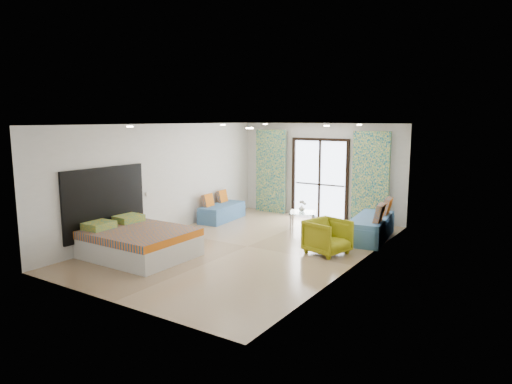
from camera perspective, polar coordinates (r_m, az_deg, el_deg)
The scene contains 24 objects.
floor at distance 10.26m, azimuth -1.08°, elevation -6.81°, with size 5.00×7.50×0.01m, color #967959, non-canonical shape.
ceiling at distance 9.87m, azimuth -1.13°, elevation 8.45°, with size 5.00×7.50×0.01m, color silver, non-canonical shape.
wall_back at distance 13.23m, azimuth 8.03°, elevation 2.67°, with size 5.00×0.01×2.70m, color silver, non-canonical shape.
wall_front at distance 7.23m, azimuth -17.99°, elevation -3.03°, with size 5.00×0.01×2.70m, color silver, non-canonical shape.
wall_left at distance 11.55m, azimuth -11.44°, elevation 1.65°, with size 0.01×7.50×2.70m, color silver, non-canonical shape.
wall_right at distance 8.84m, azimuth 12.45°, elevation -0.64°, with size 0.01×7.50×2.70m, color silver, non-canonical shape.
balcony_door at distance 13.21m, azimuth 7.97°, elevation 2.26°, with size 1.76×0.08×2.28m.
balcony_rail at distance 13.26m, azimuth 7.96°, elevation 0.95°, with size 1.52×0.03×0.04m, color #595451.
curtain_left at distance 13.80m, azimuth 1.86°, elevation 2.60°, with size 1.00×0.10×2.50m, color beige.
curtain_right at distance 12.50m, azimuth 14.13°, elevation 1.65°, with size 1.00×0.10×2.50m, color beige.
downlight_a at distance 9.28m, azimuth -15.48°, elevation 7.89°, with size 0.12×0.12×0.02m, color #FFE0B2.
downlight_b at distance 7.43m, azimuth -0.81°, elevation 7.99°, with size 0.12×0.12×0.02m, color #FFE0B2.
downlight_c at distance 11.50m, azimuth -4.15°, elevation 8.37°, with size 0.12×0.12×0.02m, color #FFE0B2.
downlight_d at distance 10.06m, azimuth 8.82°, elevation 8.18°, with size 0.12×0.12×0.02m, color #FFE0B2.
downlight_e at distance 13.15m, azimuth 1.16°, elevation 8.49°, with size 0.12×0.12×0.02m, color #FFE0B2.
downlight_f at distance 11.92m, azimuth 12.80°, elevation 8.20°, with size 0.12×0.12×0.02m, color #FFE0B2.
headboard at distance 10.35m, azimuth -18.35°, elevation -1.18°, with size 0.06×2.10×1.50m, color black.
switch_plate at distance 11.16m, azimuth -13.39°, elevation -0.23°, with size 0.02×0.10×0.10m, color silver.
bed at distance 9.78m, azimuth -14.49°, elevation -6.10°, with size 2.07×1.69×0.71m.
daybed_left at distance 12.86m, azimuth -4.31°, elevation -2.43°, with size 0.78×1.65×0.79m.
daybed_right at distance 11.13m, azimuth 14.26°, elevation -4.25°, with size 0.97×2.01×0.95m.
coffee_table at distance 11.92m, azimuth 5.85°, elevation -2.71°, with size 0.85×0.85×0.75m.
vase at distance 11.98m, azimuth 5.74°, elevation -2.03°, with size 0.16×0.17×0.16m, color white.
armchair at distance 9.74m, azimuth 8.94°, elevation -5.34°, with size 0.78×0.73×0.80m, color olive.
Camera 1 is at (5.52, -8.18, 2.82)m, focal length 32.00 mm.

